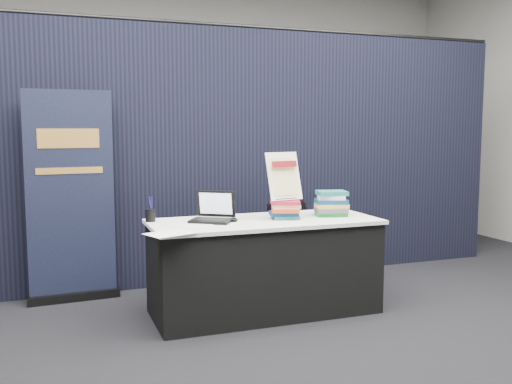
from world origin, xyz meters
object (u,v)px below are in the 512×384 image
object	(u,v)px
laptop	(210,214)
info_sign	(284,177)
stacking_chair	(293,243)
book_stack_short	(331,203)
book_stack_tall	(285,210)
pullup_banner	(71,209)
display_table	(264,266)

from	to	relation	value
laptop	info_sign	distance (m)	0.66
stacking_chair	book_stack_short	bearing A→B (deg)	-79.75
info_sign	stacking_chair	xyz separation A→B (m)	(0.24, 0.36, -0.62)
book_stack_tall	pullup_banner	size ratio (longest dim) A/B	0.14
display_table	book_stack_tall	distance (m)	0.48
display_table	stacking_chair	size ratio (longest dim) A/B	2.15
book_stack_tall	stacking_chair	xyz separation A→B (m)	(0.24, 0.39, -0.36)
display_table	info_sign	size ratio (longest dim) A/B	4.55
display_table	stacking_chair	world-z (taller)	stacking_chair
book_stack_short	pullup_banner	bearing A→B (deg)	156.94
book_stack_short	pullup_banner	world-z (taller)	pullup_banner
display_table	book_stack_short	world-z (taller)	book_stack_short
book_stack_tall	info_sign	distance (m)	0.26
info_sign	laptop	bearing A→B (deg)	164.26
pullup_banner	stacking_chair	xyz separation A→B (m)	(1.83, -0.48, -0.33)
pullup_banner	stacking_chair	world-z (taller)	pullup_banner
info_sign	stacking_chair	size ratio (longest dim) A/B	0.47
display_table	laptop	distance (m)	0.61
info_sign	pullup_banner	xyz separation A→B (m)	(-1.59, 0.84, -0.29)
pullup_banner	stacking_chair	size ratio (longest dim) A/B	2.14
display_table	pullup_banner	distance (m)	1.71
info_sign	book_stack_tall	bearing A→B (deg)	-100.36
display_table	laptop	xyz separation A→B (m)	(-0.43, 0.07, 0.43)
laptop	stacking_chair	xyz separation A→B (m)	(0.84, 0.30, -0.34)
book_stack_short	info_sign	world-z (taller)	info_sign
laptop	info_sign	xyz separation A→B (m)	(0.60, -0.06, 0.28)
book_stack_tall	book_stack_short	size ratio (longest dim) A/B	0.91
laptop	book_stack_tall	size ratio (longest dim) A/B	1.52
book_stack_short	info_sign	size ratio (longest dim) A/B	0.71
info_sign	stacking_chair	world-z (taller)	info_sign
book_stack_tall	book_stack_short	distance (m)	0.42
pullup_banner	stacking_chair	distance (m)	1.92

